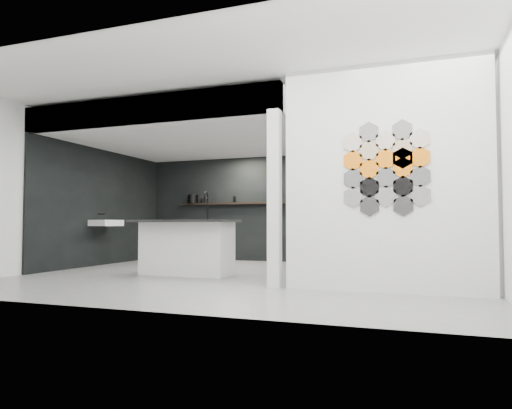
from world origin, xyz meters
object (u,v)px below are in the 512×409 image
at_px(stockpot, 193,199).
at_px(kitchen_island, 186,247).
at_px(partition_panel, 384,177).
at_px(utensil_cup, 203,201).
at_px(bottle_dark, 234,199).
at_px(glass_bowl, 297,199).
at_px(glass_vase, 298,198).
at_px(kettle, 294,198).
at_px(wall_basin, 106,223).

bearing_deg(stockpot, kitchen_island, -64.33).
distance_m(partition_panel, utensil_cup, 5.83).
bearing_deg(bottle_dark, glass_bowl, 0.00).
distance_m(stockpot, glass_vase, 2.54).
relative_size(partition_panel, utensil_cup, 24.38).
bearing_deg(partition_panel, kettle, 119.13).
bearing_deg(stockpot, glass_vase, 0.00).
bearing_deg(bottle_dark, partition_panel, -47.39).
relative_size(stockpot, kettle, 1.37).
relative_size(partition_panel, glass_vase, 19.83).
bearing_deg(stockpot, bottle_dark, 0.00).
xyz_separation_m(glass_vase, bottle_dark, (-1.48, 0.00, 0.00)).
bearing_deg(glass_vase, partition_panel, -61.77).
distance_m(kettle, utensil_cup, 2.21).
bearing_deg(kitchen_island, glass_bowl, 72.23).
relative_size(kettle, utensil_cup, 1.55).
bearing_deg(kettle, glass_bowl, -3.26).
bearing_deg(glass_bowl, wall_basin, -148.60).
distance_m(glass_bowl, glass_vase, 0.02).
height_order(kettle, glass_bowl, kettle).
xyz_separation_m(wall_basin, bottle_dark, (1.91, 2.07, 0.54)).
xyz_separation_m(kettle, bottle_dark, (-1.40, 0.00, -0.00)).
bearing_deg(wall_basin, stockpot, 67.59).
height_order(kitchen_island, bottle_dark, bottle_dark).
height_order(glass_bowl, glass_vase, glass_vase).
relative_size(stockpot, glass_bowl, 1.60).
relative_size(kitchen_island, utensil_cup, 15.05).
height_order(partition_panel, stockpot, partition_panel).
relative_size(kettle, bottle_dark, 1.25).
distance_m(kitchen_island, bottle_dark, 3.14).
bearing_deg(bottle_dark, kitchen_island, -82.84).
height_order(partition_panel, kitchen_island, partition_panel).
bearing_deg(wall_basin, kettle, 31.95).
bearing_deg(kettle, wall_basin, -151.30).
xyz_separation_m(wall_basin, utensil_cup, (1.10, 2.07, 0.53)).
bearing_deg(stockpot, partition_panel, -39.95).
height_order(partition_panel, bottle_dark, partition_panel).
height_order(glass_vase, bottle_dark, same).
bearing_deg(glass_vase, kitchen_island, -110.38).
distance_m(wall_basin, kitchen_island, 2.49).
bearing_deg(kettle, bottle_dark, 176.74).
relative_size(wall_basin, bottle_dark, 4.23).
bearing_deg(utensil_cup, glass_bowl, 0.00).
height_order(partition_panel, kettle, partition_panel).
height_order(partition_panel, wall_basin, partition_panel).
height_order(bottle_dark, utensil_cup, bottle_dark).
bearing_deg(kitchen_island, stockpot, 118.17).
height_order(kettle, glass_vase, kettle).
bearing_deg(glass_vase, wall_basin, -148.65).
relative_size(glass_vase, utensil_cup, 1.23).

